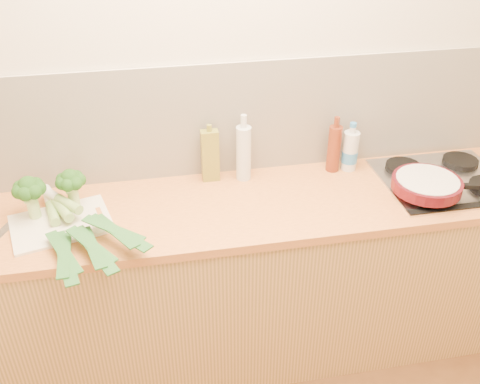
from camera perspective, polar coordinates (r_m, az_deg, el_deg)
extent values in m
plane|color=beige|center=(2.44, -2.34, 10.52)|extent=(3.50, 0.00, 3.50)
cube|color=silver|center=(2.48, -2.24, 7.64)|extent=(3.20, 0.02, 0.54)
cube|color=tan|center=(2.65, -0.92, -9.74)|extent=(3.20, 0.60, 0.86)
cube|color=#DE8A41|center=(2.37, -1.01, -1.64)|extent=(3.20, 0.62, 0.04)
cube|color=silver|center=(2.69, 20.89, 1.17)|extent=(0.58, 0.50, 0.01)
cube|color=black|center=(2.53, 23.37, -1.36)|extent=(0.58, 0.04, 0.01)
cylinder|color=black|center=(2.52, 19.32, -0.14)|extent=(0.17, 0.17, 0.03)
cylinder|color=black|center=(2.70, 17.03, 2.55)|extent=(0.17, 0.17, 0.03)
cylinder|color=black|center=(2.85, 22.44, 3.02)|extent=(0.17, 0.17, 0.03)
cube|color=beige|center=(2.35, -18.55, -3.21)|extent=(0.45, 0.38, 0.01)
cylinder|color=#A7C975|center=(2.39, -21.18, -1.47)|extent=(0.05, 0.05, 0.10)
sphere|color=#17360E|center=(2.34, -21.67, 0.60)|extent=(0.08, 0.08, 0.08)
sphere|color=#17360E|center=(2.34, -20.69, 0.41)|extent=(0.06, 0.06, 0.06)
sphere|color=#17360E|center=(2.36, -20.94, 0.75)|extent=(0.06, 0.06, 0.06)
sphere|color=#17360E|center=(2.38, -21.68, 0.76)|extent=(0.06, 0.06, 0.06)
sphere|color=#17360E|center=(2.36, -22.35, 0.44)|extent=(0.06, 0.06, 0.06)
sphere|color=#17360E|center=(2.34, -22.47, 0.02)|extent=(0.06, 0.06, 0.06)
sphere|color=#17360E|center=(2.31, -21.92, -0.19)|extent=(0.06, 0.06, 0.06)
sphere|color=#17360E|center=(2.31, -21.12, -0.01)|extent=(0.06, 0.06, 0.06)
cylinder|color=#A7C975|center=(2.40, -17.32, -0.54)|extent=(0.05, 0.05, 0.10)
sphere|color=#17360E|center=(2.35, -17.69, 1.43)|extent=(0.08, 0.08, 0.08)
sphere|color=#17360E|center=(2.35, -16.78, 1.25)|extent=(0.06, 0.06, 0.06)
sphere|color=#17360E|center=(2.38, -17.06, 1.56)|extent=(0.06, 0.06, 0.06)
sphere|color=#17360E|center=(2.39, -17.77, 1.57)|extent=(0.06, 0.06, 0.06)
sphere|color=#17360E|center=(2.38, -18.38, 1.27)|extent=(0.06, 0.06, 0.06)
sphere|color=#17360E|center=(2.35, -18.44, 0.89)|extent=(0.06, 0.06, 0.06)
sphere|color=#17360E|center=(2.33, -17.90, 0.70)|extent=(0.06, 0.06, 0.06)
sphere|color=#17360E|center=(2.33, -17.15, 0.87)|extent=(0.06, 0.06, 0.06)
cylinder|color=white|center=(2.48, -19.73, -0.54)|extent=(0.07, 0.13, 0.04)
cylinder|color=#7FA954|center=(2.37, -19.33, -2.12)|extent=(0.08, 0.16, 0.04)
cube|color=#1C4F21|center=(2.12, -18.24, -6.36)|extent=(0.06, 0.30, 0.02)
cube|color=#1C4F21|center=(2.11, -18.17, -6.63)|extent=(0.13, 0.34, 0.01)
cube|color=#1C4F21|center=(2.13, -18.30, -6.12)|extent=(0.16, 0.27, 0.02)
cylinder|color=white|center=(2.46, -19.56, -0.26)|extent=(0.09, 0.13, 0.04)
cylinder|color=#7FA954|center=(2.35, -18.43, -1.76)|extent=(0.11, 0.16, 0.04)
cube|color=#1C4F21|center=(2.10, -15.47, -5.67)|extent=(0.12, 0.30, 0.02)
cube|color=#1C4F21|center=(2.08, -15.26, -5.91)|extent=(0.19, 0.33, 0.01)
cube|color=#1C4F21|center=(2.10, -15.59, -5.44)|extent=(0.20, 0.25, 0.02)
cylinder|color=white|center=(2.43, -19.57, -0.20)|extent=(0.11, 0.12, 0.04)
cylinder|color=#7FA954|center=(2.34, -17.83, -1.25)|extent=(0.13, 0.14, 0.04)
cube|color=#1C4F21|center=(2.13, -13.17, -4.05)|extent=(0.19, 0.28, 0.02)
cube|color=#1C4F21|center=(2.12, -12.83, -4.21)|extent=(0.26, 0.29, 0.01)
cube|color=#1C4F21|center=(2.14, -13.36, -3.86)|extent=(0.25, 0.21, 0.02)
cube|color=silver|center=(2.41, -23.71, -3.59)|extent=(0.12, 0.20, 0.00)
cylinder|color=#4B0C14|center=(2.52, 19.29, 0.79)|extent=(0.31, 0.31, 0.05)
cylinder|color=beige|center=(2.50, 19.40, 1.29)|extent=(0.27, 0.27, 0.00)
cube|color=black|center=(2.58, 23.98, 0.54)|extent=(0.15, 0.06, 0.02)
cube|color=olive|center=(2.48, -3.20, 3.89)|extent=(0.08, 0.05, 0.25)
cylinder|color=olive|center=(2.41, -3.30, 6.83)|extent=(0.02, 0.02, 0.03)
cylinder|color=silver|center=(2.48, 0.38, 4.15)|extent=(0.07, 0.07, 0.26)
cylinder|color=silver|center=(2.41, 0.39, 7.56)|extent=(0.03, 0.03, 0.06)
cylinder|color=maroon|center=(2.60, 10.00, 4.56)|extent=(0.06, 0.06, 0.23)
cylinder|color=maroon|center=(2.54, 10.30, 7.36)|extent=(0.03, 0.03, 0.05)
cylinder|color=silver|center=(2.63, 11.66, 4.32)|extent=(0.08, 0.08, 0.19)
cylinder|color=silver|center=(2.58, 11.93, 6.52)|extent=(0.03, 0.03, 0.03)
cylinder|color=#3480C6|center=(2.64, 11.59, 3.76)|extent=(0.08, 0.08, 0.06)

